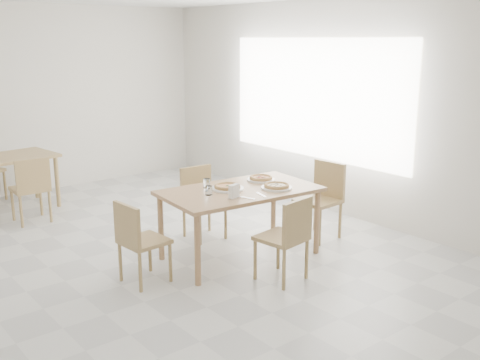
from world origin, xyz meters
TOP-DOWN VIEW (x-y plane):
  - room at (2.98, 0.30)m, footprint 7.28×7.00m
  - main_table at (0.98, -0.56)m, footprint 1.70×1.06m
  - chair_south at (0.93, -1.35)m, footprint 0.47×0.47m
  - chair_north at (1.03, 0.23)m, footprint 0.43×0.43m
  - chair_west at (-0.21, -0.50)m, footprint 0.43×0.43m
  - chair_east at (2.14, -0.68)m, footprint 0.47×0.47m
  - plate_margherita at (0.88, -0.48)m, footprint 0.35×0.35m
  - plate_mushroom at (1.30, -0.79)m, footprint 0.33×0.33m
  - plate_pepperoni at (1.40, -0.42)m, footprint 0.31×0.31m
  - pizza_margherita at (0.88, -0.48)m, footprint 0.33×0.33m
  - pizza_mushroom at (1.30, -0.79)m, footprint 0.29×0.29m
  - pizza_pepperoni at (1.40, -0.42)m, footprint 0.28×0.28m
  - tumbler_a at (0.75, -0.29)m, footprint 0.07×0.07m
  - tumbler_b at (0.60, -0.54)m, footprint 0.07×0.07m
  - napkin_holder at (0.71, -0.81)m, footprint 0.14×0.09m
  - fork_a at (1.00, -0.88)m, footprint 0.06×0.19m
  - fork_b at (0.82, -0.88)m, footprint 0.07×0.18m
  - second_table at (-0.47, 2.73)m, footprint 1.44×0.93m
  - chair_back_s at (-0.35, 1.97)m, footprint 0.44×0.44m

SIDE VIEW (x-z plane):
  - chair_west at x=-0.21m, z-range 0.06..0.87m
  - chair_north at x=1.03m, z-range 0.07..0.90m
  - chair_south at x=0.93m, z-range 0.07..0.91m
  - chair_back_s at x=-0.35m, z-range 0.07..0.92m
  - chair_east at x=2.14m, z-range 0.07..0.96m
  - second_table at x=-0.47m, z-range 0.28..1.03m
  - main_table at x=0.98m, z-range 0.30..1.05m
  - fork_a at x=1.00m, z-range 0.75..0.76m
  - fork_b at x=0.82m, z-range 0.75..0.76m
  - plate_margherita at x=0.88m, z-range 0.75..0.77m
  - plate_mushroom at x=1.30m, z-range 0.75..0.77m
  - plate_pepperoni at x=1.40m, z-range 0.75..0.77m
  - pizza_margherita at x=0.88m, z-range 0.76..0.80m
  - pizza_mushroom at x=1.30m, z-range 0.76..0.80m
  - pizza_pepperoni at x=1.40m, z-range 0.77..0.80m
  - tumbler_b at x=0.60m, z-range 0.75..0.84m
  - tumbler_a at x=0.75m, z-range 0.75..0.85m
  - napkin_holder at x=0.71m, z-range 0.75..0.89m
  - room at x=2.98m, z-range -2.00..5.00m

